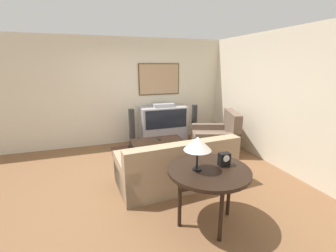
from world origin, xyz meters
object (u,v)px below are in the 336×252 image
(mantel_clock, at_px, (224,159))
(armchair, at_px, (216,139))
(speaker_tower_right, at_px, (194,124))
(tv, at_px, (163,124))
(coffee_table, at_px, (157,142))
(console_table, at_px, (209,174))
(table_lamp, at_px, (198,144))
(speaker_tower_left, at_px, (132,129))
(couch, at_px, (176,168))

(mantel_clock, bearing_deg, armchair, 61.21)
(mantel_clock, height_order, speaker_tower_right, speaker_tower_right)
(tv, xyz_separation_m, coffee_table, (-0.43, -0.90, -0.14))
(coffee_table, height_order, mantel_clock, mantel_clock)
(console_table, relative_size, mantel_clock, 6.07)
(armchair, relative_size, console_table, 1.20)
(armchair, relative_size, speaker_tower_right, 1.25)
(tv, relative_size, armchair, 0.96)
(coffee_table, bearing_deg, armchair, -5.00)
(speaker_tower_right, bearing_deg, armchair, -80.85)
(tv, height_order, table_lamp, table_lamp)
(speaker_tower_left, distance_m, speaker_tower_right, 1.71)
(couch, xyz_separation_m, speaker_tower_right, (1.29, 2.03, 0.18))
(speaker_tower_left, bearing_deg, speaker_tower_right, 0.00)
(console_table, bearing_deg, tv, 82.53)
(tv, distance_m, armchair, 1.44)
(armchair, bearing_deg, speaker_tower_left, -97.30)
(tv, bearing_deg, speaker_tower_right, -6.35)
(armchair, bearing_deg, table_lamp, -16.73)
(speaker_tower_left, bearing_deg, armchair, -26.51)
(table_lamp, distance_m, speaker_tower_right, 3.49)
(coffee_table, relative_size, table_lamp, 2.69)
(table_lamp, bearing_deg, armchair, 54.06)
(tv, xyz_separation_m, console_table, (-0.42, -3.22, 0.22))
(couch, distance_m, armchair, 1.82)
(couch, height_order, mantel_clock, mantel_clock)
(tv, distance_m, speaker_tower_right, 0.86)
(armchair, bearing_deg, coffee_table, -75.79)
(speaker_tower_right, bearing_deg, console_table, -112.18)
(table_lamp, bearing_deg, console_table, -7.53)
(armchair, xyz_separation_m, mantel_clock, (-1.20, -2.18, 0.57))
(tv, height_order, armchair, tv)
(armchair, height_order, speaker_tower_left, speaker_tower_left)
(console_table, bearing_deg, couch, 90.65)
(coffee_table, bearing_deg, console_table, -89.90)
(couch, distance_m, mantel_clock, 1.24)
(couch, xyz_separation_m, speaker_tower_left, (-0.42, 2.03, 0.18))
(tv, relative_size, table_lamp, 2.80)
(coffee_table, relative_size, speaker_tower_right, 1.16)
(console_table, bearing_deg, mantel_clock, 5.05)
(table_lamp, bearing_deg, couch, 82.30)
(armchair, xyz_separation_m, table_lamp, (-1.58, -2.18, 0.82))
(coffee_table, bearing_deg, speaker_tower_left, 118.05)
(speaker_tower_left, bearing_deg, table_lamp, -84.98)
(tv, bearing_deg, speaker_tower_left, -173.65)
(mantel_clock, bearing_deg, console_table, -174.95)
(tv, bearing_deg, table_lamp, -100.27)
(armchair, xyz_separation_m, console_table, (-1.42, -2.20, 0.41))
(tv, xyz_separation_m, armchair, (1.00, -1.02, -0.20))
(couch, relative_size, console_table, 1.97)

